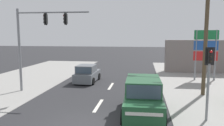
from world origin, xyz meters
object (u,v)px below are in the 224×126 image
(pedestal_signal_right_kerb, at_px, (209,72))
(traffic_signal_mast, at_px, (36,35))
(suv_oncoming_near, at_px, (143,98))
(utility_pole_midground_right, at_px, (204,21))
(shopping_plaza_sign, at_px, (206,48))
(hatchback_receding_far, at_px, (87,74))

(pedestal_signal_right_kerb, bearing_deg, traffic_signal_mast, 159.11)
(traffic_signal_mast, height_order, suv_oncoming_near, traffic_signal_mast)
(traffic_signal_mast, bearing_deg, utility_pole_midground_right, 3.52)
(shopping_plaza_sign, distance_m, hatchback_receding_far, 10.95)
(traffic_signal_mast, bearing_deg, suv_oncoming_near, -25.49)
(utility_pole_midground_right, distance_m, shopping_plaza_sign, 5.85)
(utility_pole_midground_right, relative_size, pedestal_signal_right_kerb, 2.65)
(suv_oncoming_near, bearing_deg, hatchback_receding_far, 123.55)
(hatchback_receding_far, relative_size, suv_oncoming_near, 0.80)
(shopping_plaza_sign, relative_size, hatchback_receding_far, 1.25)
(utility_pole_midground_right, xyz_separation_m, pedestal_signal_right_kerb, (-0.92, -4.81, -2.66))
(traffic_signal_mast, relative_size, hatchback_receding_far, 1.64)
(pedestal_signal_right_kerb, xyz_separation_m, shopping_plaza_sign, (2.50, 10.04, 0.57))
(shopping_plaza_sign, bearing_deg, traffic_signal_mast, -155.77)
(utility_pole_midground_right, relative_size, suv_oncoming_near, 2.06)
(utility_pole_midground_right, xyz_separation_m, shopping_plaza_sign, (1.58, 5.23, -2.09))
(utility_pole_midground_right, bearing_deg, suv_oncoming_near, -132.23)
(utility_pole_midground_right, distance_m, hatchback_receding_far, 10.38)
(suv_oncoming_near, bearing_deg, utility_pole_midground_right, 47.77)
(pedestal_signal_right_kerb, relative_size, hatchback_receding_far, 0.97)
(traffic_signal_mast, distance_m, shopping_plaza_sign, 14.54)
(pedestal_signal_right_kerb, distance_m, suv_oncoming_near, 3.44)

